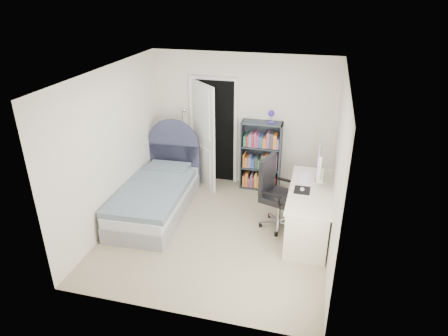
% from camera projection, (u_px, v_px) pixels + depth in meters
% --- Properties ---
extents(room_shell, '(3.50, 3.70, 2.60)m').
position_uv_depth(room_shell, '(217.00, 159.00, 5.83)').
color(room_shell, gray).
rests_on(room_shell, ground).
extents(door, '(0.92, 0.61, 2.06)m').
position_uv_depth(door, '(207.00, 133.00, 7.45)').
color(door, black).
rests_on(door, ground).
extents(bed, '(1.11, 2.20, 1.33)m').
position_uv_depth(bed, '(157.00, 194.00, 6.83)').
color(bed, gray).
rests_on(bed, ground).
extents(nightstand, '(0.37, 0.37, 0.55)m').
position_uv_depth(nightstand, '(168.00, 161.00, 7.95)').
color(nightstand, tan).
rests_on(nightstand, ground).
extents(floor_lamp, '(0.21, 0.21, 1.48)m').
position_uv_depth(floor_lamp, '(185.00, 150.00, 7.81)').
color(floor_lamp, silver).
rests_on(floor_lamp, ground).
extents(bookcase, '(0.74, 0.32, 1.56)m').
position_uv_depth(bookcase, '(261.00, 159.00, 7.45)').
color(bookcase, '#343E47').
rests_on(bookcase, ground).
extents(desk, '(0.64, 1.61, 1.32)m').
position_uv_depth(desk, '(309.00, 210.00, 6.13)').
color(desk, beige).
rests_on(desk, ground).
extents(office_chair, '(0.65, 0.67, 1.17)m').
position_uv_depth(office_chair, '(275.00, 190.00, 6.27)').
color(office_chair, silver).
rests_on(office_chair, ground).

